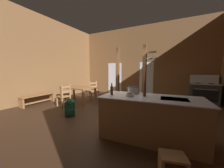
% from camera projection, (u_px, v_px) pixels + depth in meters
% --- Properties ---
extents(ground_plane, '(8.65, 8.72, 0.10)m').
position_uv_depth(ground_plane, '(110.00, 115.00, 4.41)').
color(ground_plane, '#382316').
extents(wall_back, '(8.65, 0.14, 4.25)m').
position_uv_depth(wall_back, '(141.00, 61.00, 7.74)').
color(wall_back, brown).
rests_on(wall_back, ground_plane).
extents(wall_left, '(0.14, 8.72, 4.25)m').
position_uv_depth(wall_left, '(38.00, 58.00, 6.02)').
color(wall_left, brown).
rests_on(wall_left, ground_plane).
extents(glazed_door_back_left, '(1.00, 0.01, 2.05)m').
position_uv_depth(glazed_door_back_left, '(115.00, 78.00, 8.60)').
color(glazed_door_back_left, white).
rests_on(glazed_door_back_left, ground_plane).
extents(glazed_panel_back_right, '(0.84, 0.01, 2.05)m').
position_uv_depth(glazed_panel_back_right, '(146.00, 79.00, 7.61)').
color(glazed_panel_back_right, white).
rests_on(glazed_panel_back_right, ground_plane).
extents(kitchen_island, '(2.23, 1.12, 0.94)m').
position_uv_depth(kitchen_island, '(150.00, 118.00, 2.77)').
color(kitchen_island, olive).
rests_on(kitchen_island, ground_plane).
extents(stove_range, '(1.16, 0.85, 1.32)m').
position_uv_depth(stove_range, '(204.00, 93.00, 5.81)').
color(stove_range, '#303030').
rests_on(stove_range, ground_plane).
extents(support_post_with_pot_rack, '(0.58, 0.24, 2.60)m').
position_uv_depth(support_post_with_pot_rack, '(145.00, 73.00, 5.22)').
color(support_post_with_pot_rack, brown).
rests_on(support_post_with_pot_rack, ground_plane).
extents(support_post_center, '(0.14, 0.14, 2.60)m').
position_uv_depth(support_post_center, '(118.00, 75.00, 5.94)').
color(support_post_center, brown).
rests_on(support_post_center, ground_plane).
extents(step_stool, '(0.42, 0.37, 0.30)m').
position_uv_depth(step_stool, '(173.00, 163.00, 1.80)').
color(step_stool, '#9E7044').
rests_on(step_stool, ground_plane).
extents(dining_table, '(1.79, 1.09, 0.74)m').
position_uv_depth(dining_table, '(78.00, 89.00, 6.06)').
color(dining_table, olive).
rests_on(dining_table, ground_plane).
extents(ladderback_chair_near_window, '(0.49, 0.49, 0.95)m').
position_uv_depth(ladderback_chair_near_window, '(64.00, 96.00, 5.28)').
color(ladderback_chair_near_window, '#9E7044').
rests_on(ladderback_chair_near_window, ground_plane).
extents(ladderback_chair_by_post, '(0.62, 0.62, 0.95)m').
position_uv_depth(ladderback_chair_by_post, '(94.00, 90.00, 6.80)').
color(ladderback_chair_by_post, '#9E7044').
rests_on(ladderback_chair_by_post, ground_plane).
extents(bench_along_left_wall, '(0.38, 1.50, 0.44)m').
position_uv_depth(bench_along_left_wall, '(38.00, 98.00, 5.63)').
color(bench_along_left_wall, olive).
rests_on(bench_along_left_wall, ground_plane).
extents(backpack, '(0.38, 0.39, 0.60)m').
position_uv_depth(backpack, '(70.00, 107.00, 4.16)').
color(backpack, '#1E5138').
rests_on(backpack, ground_plane).
extents(stockpot_on_counter, '(0.35, 0.28, 0.18)m').
position_uv_depth(stockpot_on_counter, '(133.00, 90.00, 3.14)').
color(stockpot_on_counter, silver).
rests_on(stockpot_on_counter, kitchen_island).
extents(mixing_bowl_on_counter, '(0.17, 0.17, 0.06)m').
position_uv_depth(mixing_bowl_on_counter, '(130.00, 95.00, 2.77)').
color(mixing_bowl_on_counter, silver).
rests_on(mixing_bowl_on_counter, kitchen_island).
extents(bottle_tall_on_counter, '(0.07, 0.07, 0.34)m').
position_uv_depth(bottle_tall_on_counter, '(145.00, 90.00, 2.79)').
color(bottle_tall_on_counter, '#56331E').
rests_on(bottle_tall_on_counter, kitchen_island).
extents(bottle_short_on_counter, '(0.07, 0.07, 0.28)m').
position_uv_depth(bottle_short_on_counter, '(112.00, 90.00, 2.96)').
color(bottle_short_on_counter, '#56331E').
rests_on(bottle_short_on_counter, kitchen_island).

